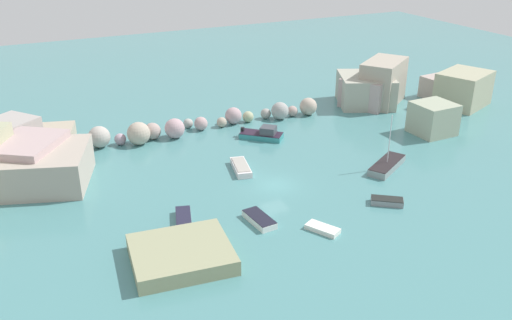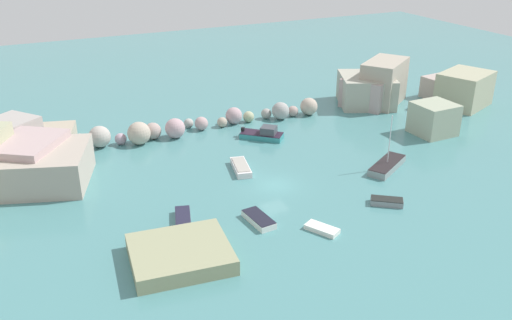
{
  "view_description": "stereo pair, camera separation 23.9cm",
  "coord_description": "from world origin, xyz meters",
  "px_view_note": "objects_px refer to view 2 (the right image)",
  "views": [
    {
      "loc": [
        -22.58,
        -42.89,
        24.5
      ],
      "look_at": [
        0.0,
        4.29,
        1.0
      ],
      "focal_mm": 38.46,
      "sensor_mm": 36.0,
      "label": 1
    },
    {
      "loc": [
        -22.36,
        -42.99,
        24.5
      ],
      "look_at": [
        0.0,
        4.29,
        1.0
      ],
      "focal_mm": 38.46,
      "sensor_mm": 36.0,
      "label": 2
    }
  ],
  "objects_px": {
    "moored_boat_5": "(263,134)",
    "stone_dock": "(180,254)",
    "moored_boat_3": "(241,167)",
    "moored_boat_4": "(183,221)",
    "moored_boat_1": "(259,219)",
    "moored_boat_2": "(387,165)",
    "moored_boat_0": "(322,229)",
    "moored_boat_6": "(387,202)"
  },
  "relations": [
    {
      "from": "moored_boat_6",
      "to": "moored_boat_4",
      "type": "bearing_deg",
      "value": 21.44
    },
    {
      "from": "moored_boat_1",
      "to": "moored_boat_0",
      "type": "bearing_deg",
      "value": 44.07
    },
    {
      "from": "moored_boat_3",
      "to": "moored_boat_6",
      "type": "height_order",
      "value": "moored_boat_3"
    },
    {
      "from": "moored_boat_3",
      "to": "moored_boat_1",
      "type": "bearing_deg",
      "value": -3.27
    },
    {
      "from": "moored_boat_1",
      "to": "moored_boat_4",
      "type": "distance_m",
      "value": 6.55
    },
    {
      "from": "moored_boat_3",
      "to": "stone_dock",
      "type": "bearing_deg",
      "value": -27.42
    },
    {
      "from": "moored_boat_1",
      "to": "moored_boat_6",
      "type": "relative_size",
      "value": 1.18
    },
    {
      "from": "moored_boat_5",
      "to": "moored_boat_1",
      "type": "bearing_deg",
      "value": -74.93
    },
    {
      "from": "moored_boat_2",
      "to": "moored_boat_5",
      "type": "height_order",
      "value": "moored_boat_2"
    },
    {
      "from": "moored_boat_0",
      "to": "moored_boat_1",
      "type": "relative_size",
      "value": 0.85
    },
    {
      "from": "moored_boat_2",
      "to": "moored_boat_5",
      "type": "distance_m",
      "value": 15.48
    },
    {
      "from": "moored_boat_2",
      "to": "moored_boat_3",
      "type": "xyz_separation_m",
      "value": [
        -14.05,
        6.26,
        -0.06
      ]
    },
    {
      "from": "moored_boat_2",
      "to": "moored_boat_6",
      "type": "bearing_deg",
      "value": 21.76
    },
    {
      "from": "stone_dock",
      "to": "moored_boat_6",
      "type": "distance_m",
      "value": 20.06
    },
    {
      "from": "stone_dock",
      "to": "moored_boat_6",
      "type": "bearing_deg",
      "value": 1.49
    },
    {
      "from": "moored_boat_1",
      "to": "moored_boat_2",
      "type": "distance_m",
      "value": 17.46
    },
    {
      "from": "moored_boat_3",
      "to": "moored_boat_4",
      "type": "relative_size",
      "value": 1.0
    },
    {
      "from": "moored_boat_0",
      "to": "moored_boat_4",
      "type": "relative_size",
      "value": 0.68
    },
    {
      "from": "moored_boat_4",
      "to": "moored_boat_6",
      "type": "height_order",
      "value": "moored_boat_4"
    },
    {
      "from": "stone_dock",
      "to": "moored_boat_3",
      "type": "distance_m",
      "value": 17.01
    },
    {
      "from": "moored_boat_3",
      "to": "moored_boat_4",
      "type": "bearing_deg",
      "value": -36.38
    },
    {
      "from": "moored_boat_4",
      "to": "moored_boat_6",
      "type": "bearing_deg",
      "value": 91.92
    },
    {
      "from": "moored_boat_1",
      "to": "moored_boat_5",
      "type": "relative_size",
      "value": 0.72
    },
    {
      "from": "stone_dock",
      "to": "moored_boat_0",
      "type": "bearing_deg",
      "value": -4.32
    },
    {
      "from": "moored_boat_5",
      "to": "stone_dock",
      "type": "bearing_deg",
      "value": -87.85
    },
    {
      "from": "stone_dock",
      "to": "moored_boat_0",
      "type": "xyz_separation_m",
      "value": [
        12.19,
        -0.92,
        -0.42
      ]
    },
    {
      "from": "stone_dock",
      "to": "moored_boat_3",
      "type": "relative_size",
      "value": 1.65
    },
    {
      "from": "moored_boat_5",
      "to": "moored_boat_6",
      "type": "xyz_separation_m",
      "value": [
        3.14,
        -19.53,
        -0.26
      ]
    },
    {
      "from": "moored_boat_0",
      "to": "moored_boat_1",
      "type": "bearing_deg",
      "value": -158.73
    },
    {
      "from": "moored_boat_0",
      "to": "moored_boat_3",
      "type": "distance_m",
      "value": 14.06
    },
    {
      "from": "moored_boat_0",
      "to": "moored_boat_3",
      "type": "bearing_deg",
      "value": 156.94
    },
    {
      "from": "moored_boat_5",
      "to": "moored_boat_6",
      "type": "height_order",
      "value": "moored_boat_5"
    },
    {
      "from": "moored_boat_0",
      "to": "moored_boat_6",
      "type": "bearing_deg",
      "value": 71.98
    },
    {
      "from": "stone_dock",
      "to": "moored_boat_5",
      "type": "bearing_deg",
      "value": 49.86
    },
    {
      "from": "moored_boat_1",
      "to": "moored_boat_3",
      "type": "height_order",
      "value": "moored_boat_3"
    },
    {
      "from": "stone_dock",
      "to": "moored_boat_6",
      "type": "xyz_separation_m",
      "value": [
        20.05,
        0.52,
        -0.33
      ]
    },
    {
      "from": "moored_boat_0",
      "to": "moored_boat_4",
      "type": "bearing_deg",
      "value": -149.43
    },
    {
      "from": "stone_dock",
      "to": "moored_boat_2",
      "type": "distance_m",
      "value": 25.85
    },
    {
      "from": "moored_boat_0",
      "to": "moored_boat_2",
      "type": "relative_size",
      "value": 0.52
    },
    {
      "from": "moored_boat_6",
      "to": "moored_boat_5",
      "type": "bearing_deg",
      "value": -44.84
    },
    {
      "from": "moored_boat_0",
      "to": "moored_boat_5",
      "type": "distance_m",
      "value": 21.5
    },
    {
      "from": "moored_boat_3",
      "to": "moored_boat_6",
      "type": "bearing_deg",
      "value": 48.5
    }
  ]
}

